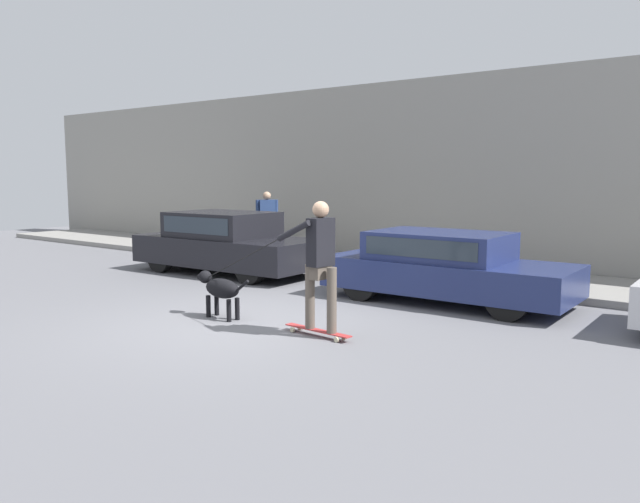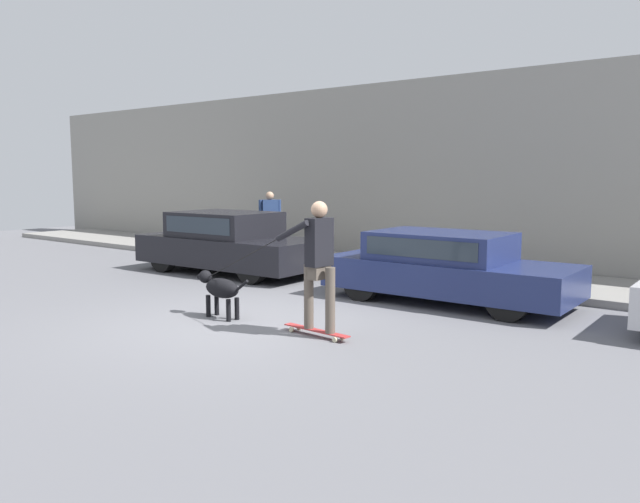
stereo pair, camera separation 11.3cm
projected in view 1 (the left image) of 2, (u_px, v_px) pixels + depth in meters
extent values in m
plane|color=slate|center=(240.00, 324.00, 8.93)|extent=(36.00, 36.00, 0.00)
cube|color=gray|center=(457.00, 173.00, 14.21)|extent=(32.00, 0.30, 4.35)
cube|color=gray|center=(425.00, 272.00, 13.33)|extent=(30.00, 2.54, 0.14)
cylinder|color=black|center=(298.00, 259.00, 13.42)|extent=(0.68, 0.22, 0.67)
cylinder|color=black|center=(250.00, 267.00, 12.17)|extent=(0.68, 0.22, 0.67)
cylinder|color=black|center=(212.00, 250.00, 14.93)|extent=(0.68, 0.22, 0.67)
cylinder|color=black|center=(160.00, 257.00, 13.68)|extent=(0.68, 0.22, 0.67)
cube|color=black|center=(229.00, 250.00, 13.53)|extent=(4.28, 1.94, 0.60)
cube|color=black|center=(222.00, 224.00, 13.56)|extent=(2.20, 1.69, 0.53)
cube|color=#28333D|center=(195.00, 225.00, 12.90)|extent=(1.89, 0.08, 0.34)
cylinder|color=black|center=(538.00, 285.00, 10.24)|extent=(0.66, 0.21, 0.66)
cylinder|color=black|center=(508.00, 299.00, 9.11)|extent=(0.66, 0.21, 0.66)
cylinder|color=black|center=(401.00, 271.00, 11.73)|extent=(0.66, 0.21, 0.66)
cylinder|color=black|center=(361.00, 281.00, 10.59)|extent=(0.66, 0.21, 0.66)
cube|color=navy|center=(448.00, 275.00, 10.40)|extent=(4.14, 1.75, 0.52)
cube|color=navy|center=(440.00, 246.00, 10.44)|extent=(2.25, 1.54, 0.46)
cube|color=#28333D|center=(419.00, 248.00, 9.83)|extent=(1.95, 0.05, 0.29)
cylinder|color=black|center=(208.00, 306.00, 9.36)|extent=(0.07, 0.07, 0.33)
cylinder|color=black|center=(217.00, 305.00, 9.48)|extent=(0.07, 0.07, 0.33)
cylinder|color=black|center=(229.00, 311.00, 9.06)|extent=(0.07, 0.07, 0.33)
cylinder|color=black|center=(237.00, 309.00, 9.18)|extent=(0.07, 0.07, 0.33)
ellipsoid|color=black|center=(222.00, 288.00, 9.24)|extent=(0.69, 0.33, 0.29)
sphere|color=black|center=(205.00, 277.00, 9.48)|extent=(0.20, 0.20, 0.20)
cylinder|color=black|center=(202.00, 277.00, 9.54)|extent=(0.11, 0.10, 0.09)
cylinder|color=black|center=(242.00, 286.00, 8.94)|extent=(0.27, 0.06, 0.21)
cylinder|color=beige|center=(292.00, 330.00, 8.47)|extent=(0.07, 0.04, 0.07)
cylinder|color=beige|center=(300.00, 328.00, 8.58)|extent=(0.07, 0.04, 0.07)
cylinder|color=beige|center=(337.00, 340.00, 7.95)|extent=(0.07, 0.04, 0.07)
cylinder|color=beige|center=(344.00, 337.00, 8.06)|extent=(0.07, 0.04, 0.07)
cube|color=#A82D2D|center=(318.00, 330.00, 8.26)|extent=(1.09, 0.20, 0.02)
cylinder|color=brown|center=(310.00, 297.00, 8.30)|extent=(0.13, 0.13, 0.86)
cylinder|color=brown|center=(332.00, 300.00, 8.04)|extent=(0.13, 0.13, 0.86)
cube|color=brown|center=(321.00, 272.00, 8.13)|extent=(0.18, 0.30, 0.17)
cube|color=black|center=(321.00, 242.00, 8.08)|extent=(0.21, 0.38, 0.63)
sphere|color=tan|center=(321.00, 209.00, 8.03)|extent=(0.22, 0.22, 0.22)
cylinder|color=black|center=(332.00, 243.00, 8.25)|extent=(0.08, 0.08, 0.60)
cylinder|color=black|center=(294.00, 231.00, 8.08)|extent=(0.58, 0.14, 0.32)
cylinder|color=black|center=(240.00, 260.00, 8.88)|extent=(1.65, 0.17, 0.74)
cylinder|color=brown|center=(270.00, 238.00, 15.90)|extent=(0.14, 0.14, 0.79)
cylinder|color=brown|center=(264.00, 238.00, 15.84)|extent=(0.14, 0.14, 0.79)
cube|color=navy|center=(267.00, 211.00, 15.79)|extent=(0.39, 0.45, 0.58)
cylinder|color=navy|center=(276.00, 210.00, 15.86)|extent=(0.09, 0.09, 0.55)
cylinder|color=navy|center=(257.00, 211.00, 15.71)|extent=(0.09, 0.09, 0.55)
sphere|color=tan|center=(267.00, 196.00, 15.74)|extent=(0.21, 0.21, 0.21)
cube|color=brown|center=(276.00, 227.00, 15.91)|extent=(0.23, 0.28, 0.29)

